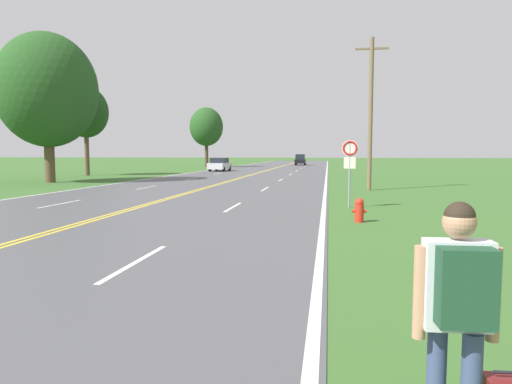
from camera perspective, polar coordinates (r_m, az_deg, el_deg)
The scene contains 9 objects.
hitchhiker_person at distance 3.56m, azimuth 23.97°, elevation -12.12°, with size 0.60×0.43×1.76m.
fire_hydrant at distance 14.13m, azimuth 12.79°, elevation -2.21°, with size 0.43×0.27×0.74m.
traffic_sign at distance 17.59m, azimuth 11.64°, elevation 4.31°, with size 0.60×0.10×2.57m.
utility_pole_midground at distance 26.42m, azimuth 14.13°, elevation 9.66°, with size 1.80×0.24×8.39m.
tree_left_verge at distance 45.41m, azimuth -20.52°, elevation 9.31°, with size 4.10×4.10×8.21m.
tree_behind_sign at distance 35.76m, azimuth -24.67°, elevation 11.47°, with size 6.90×6.90×10.44m.
tree_mid_treeline at distance 67.44m, azimuth -6.23°, elevation 8.09°, with size 4.86×4.86×8.69m.
car_silver_sedan_approaching at distance 52.74m, azimuth -4.55°, elevation 3.47°, with size 1.97×4.41×1.54m.
car_black_suv_mid_near at distance 79.11m, azimuth 5.58°, elevation 4.08°, with size 1.76×4.61×1.87m.
Camera 1 is at (7.21, -0.57, 2.09)m, focal length 32.00 mm.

